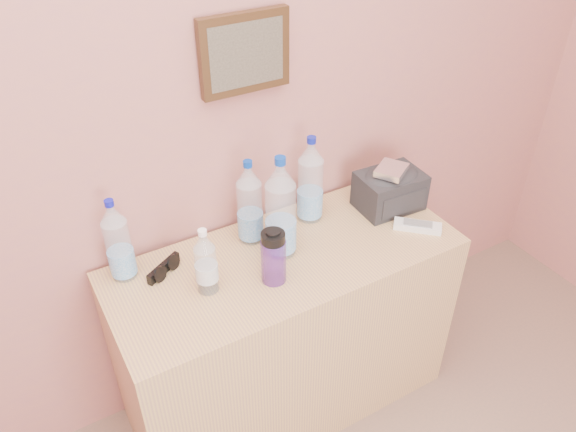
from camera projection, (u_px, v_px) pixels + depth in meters
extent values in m
plane|color=#B87261|center=(129.00, 90.00, 1.62)|extent=(4.00, 0.00, 4.00)
cube|color=#9E8250|center=(286.00, 333.00, 2.15)|extent=(1.23, 0.51, 0.77)
cylinder|color=#C7E6F4|center=(118.00, 244.00, 1.77)|extent=(0.08, 0.08, 0.26)
cylinder|color=#1013AA|center=(109.00, 203.00, 1.68)|extent=(0.03, 0.03, 0.02)
cylinder|color=silver|center=(250.00, 206.00, 1.92)|extent=(0.09, 0.09, 0.28)
cylinder|color=#07349D|center=(248.00, 164.00, 1.82)|extent=(0.03, 0.03, 0.02)
cylinder|color=silver|center=(310.00, 184.00, 2.02)|extent=(0.09, 0.09, 0.29)
cylinder|color=#0D1A97|center=(312.00, 140.00, 1.92)|extent=(0.03, 0.03, 0.02)
cylinder|color=silver|center=(281.00, 213.00, 1.85)|extent=(0.10, 0.10, 0.33)
cylinder|color=#0B39A4|center=(280.00, 161.00, 1.73)|extent=(0.04, 0.04, 0.02)
cylinder|color=#ACBFD4|center=(206.00, 265.00, 1.73)|extent=(0.07, 0.07, 0.20)
cylinder|color=white|center=(202.00, 232.00, 1.66)|extent=(0.03, 0.03, 0.02)
cylinder|color=#56218F|center=(274.00, 261.00, 1.78)|extent=(0.08, 0.08, 0.16)
cylinder|color=black|center=(273.00, 236.00, 1.73)|extent=(0.08, 0.08, 0.04)
cube|color=silver|center=(417.00, 226.00, 2.04)|extent=(0.16, 0.16, 0.02)
cube|color=silver|center=(391.00, 170.00, 2.05)|extent=(0.15, 0.14, 0.02)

